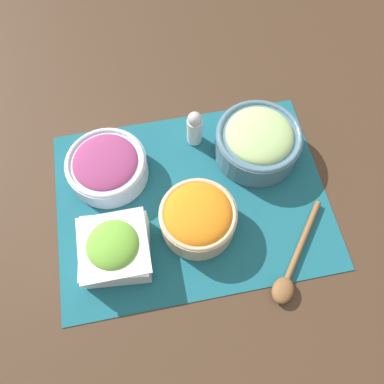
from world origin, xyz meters
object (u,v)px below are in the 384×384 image
(lettuce_bowl, at_px, (115,248))
(cucumber_bowl, at_px, (258,141))
(onion_bowl, at_px, (107,166))
(carrot_bowl, at_px, (200,217))
(pepper_shaker, at_px, (195,128))
(wooden_spoon, at_px, (290,271))

(lettuce_bowl, xyz_separation_m, cucumber_bowl, (-0.32, -0.17, 0.00))
(onion_bowl, bearing_deg, cucumber_bowl, 179.14)
(carrot_bowl, xyz_separation_m, onion_bowl, (0.16, -0.15, -0.01))
(lettuce_bowl, xyz_separation_m, pepper_shaker, (-0.20, -0.23, 0.01))
(lettuce_bowl, distance_m, wooden_spoon, 0.33)
(lettuce_bowl, bearing_deg, onion_bowl, -90.42)
(onion_bowl, xyz_separation_m, cucumber_bowl, (-0.32, 0.00, 0.01))
(cucumber_bowl, bearing_deg, pepper_shaker, -23.84)
(onion_bowl, height_order, pepper_shaker, pepper_shaker)
(carrot_bowl, distance_m, wooden_spoon, 0.20)
(cucumber_bowl, xyz_separation_m, wooden_spoon, (0.00, 0.27, -0.03))
(lettuce_bowl, distance_m, onion_bowl, 0.18)
(pepper_shaker, bearing_deg, cucumber_bowl, 156.16)
(carrot_bowl, bearing_deg, onion_bowl, -42.34)
(carrot_bowl, xyz_separation_m, cucumber_bowl, (-0.15, -0.15, 0.00))
(carrot_bowl, height_order, pepper_shaker, pepper_shaker)
(lettuce_bowl, distance_m, cucumber_bowl, 0.37)
(carrot_bowl, relative_size, cucumber_bowl, 0.82)
(carrot_bowl, height_order, onion_bowl, carrot_bowl)
(onion_bowl, distance_m, cucumber_bowl, 0.32)
(carrot_bowl, relative_size, wooden_spoon, 0.77)
(cucumber_bowl, distance_m, pepper_shaker, 0.14)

